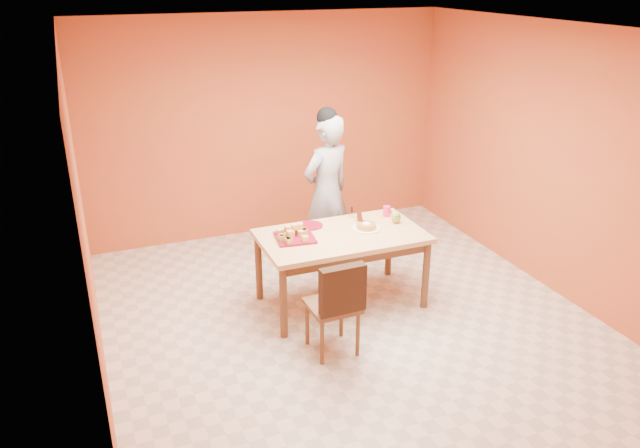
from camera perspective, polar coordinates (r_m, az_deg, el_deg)
name	(u,v)px	position (r m, az deg, el deg)	size (l,w,h in m)	color
floor	(350,321)	(6.10, 2.78, -8.83)	(5.00, 5.00, 0.00)	beige
ceiling	(356,30)	(5.24, 3.35, 17.32)	(5.00, 5.00, 0.00)	white
wall_back	(268,127)	(7.77, -4.76, 8.84)	(4.50, 4.50, 0.00)	#BE452B
wall_left	(84,225)	(5.06, -20.78, -0.07)	(5.00, 5.00, 0.00)	#BE452B
wall_right	(556,162)	(6.75, 20.76, 5.36)	(5.00, 5.00, 0.00)	#BE452B
dining_table	(342,243)	(6.11, 1.99, -1.73)	(1.60, 0.90, 0.76)	#E4C277
dining_chair	(333,304)	(5.42, 1.22, -7.32)	(0.43, 0.50, 0.91)	brown
pastry_pile	(295,231)	(5.94, -2.32, -0.68)	(0.32, 0.32, 0.11)	#D9B35C
person	(327,192)	(6.88, 0.61, 2.91)	(0.63, 0.42, 1.74)	#959598
pastry_platter	(295,238)	(5.96, -2.31, -1.24)	(0.36, 0.36, 0.02)	maroon
red_dinner_plate	(311,226)	(6.25, -0.85, -0.14)	(0.24, 0.24, 0.01)	maroon
white_cake_plate	(366,229)	(6.19, 4.25, -0.41)	(0.28, 0.28, 0.01)	white
sponge_cake	(366,226)	(6.18, 4.25, -0.17)	(0.19, 0.19, 0.04)	gold
cake_server	(360,217)	(6.33, 3.63, 0.66)	(0.05, 0.27, 0.01)	silver
egg_ornament	(396,217)	(6.35, 6.98, 0.60)	(0.10, 0.08, 0.12)	olive
magenta_glass	(387,211)	(6.52, 6.12, 1.17)	(0.08, 0.08, 0.11)	#E3225A
checker_tin	(387,211)	(6.63, 6.17, 1.17)	(0.09, 0.09, 0.03)	#33170E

